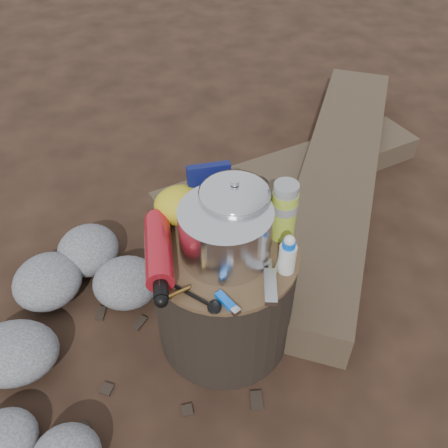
{
  "coord_description": "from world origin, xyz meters",
  "views": [
    {
      "loc": [
        -0.02,
        -0.9,
        1.32
      ],
      "look_at": [
        0.0,
        0.0,
        0.48
      ],
      "focal_mm": 38.47,
      "sensor_mm": 36.0,
      "label": 1
    }
  ],
  "objects_px": {
    "travel_mug": "(253,201)",
    "log_main": "(338,176)",
    "stump": "(224,295)",
    "camping_pot": "(234,211)",
    "thermos": "(284,211)",
    "fuel_bottle": "(159,251)"
  },
  "relations": [
    {
      "from": "camping_pot",
      "to": "thermos",
      "type": "distance_m",
      "value": 0.13
    },
    {
      "from": "thermos",
      "to": "travel_mug",
      "type": "xyz_separation_m",
      "value": [
        -0.08,
        0.08,
        -0.03
      ]
    },
    {
      "from": "thermos",
      "to": "camping_pot",
      "type": "bearing_deg",
      "value": -178.09
    },
    {
      "from": "camping_pot",
      "to": "fuel_bottle",
      "type": "height_order",
      "value": "camping_pot"
    },
    {
      "from": "log_main",
      "to": "fuel_bottle",
      "type": "relative_size",
      "value": 5.81
    },
    {
      "from": "camping_pot",
      "to": "log_main",
      "type": "bearing_deg",
      "value": 54.59
    },
    {
      "from": "stump",
      "to": "fuel_bottle",
      "type": "relative_size",
      "value": 1.37
    },
    {
      "from": "stump",
      "to": "camping_pot",
      "type": "height_order",
      "value": "camping_pot"
    },
    {
      "from": "travel_mug",
      "to": "stump",
      "type": "bearing_deg",
      "value": -121.51
    },
    {
      "from": "stump",
      "to": "fuel_bottle",
      "type": "distance_m",
      "value": 0.29
    },
    {
      "from": "stump",
      "to": "log_main",
      "type": "relative_size",
      "value": 0.24
    },
    {
      "from": "fuel_bottle",
      "to": "thermos",
      "type": "bearing_deg",
      "value": 8.59
    },
    {
      "from": "stump",
      "to": "fuel_bottle",
      "type": "bearing_deg",
      "value": -170.48
    },
    {
      "from": "travel_mug",
      "to": "log_main",
      "type": "bearing_deg",
      "value": 54.53
    },
    {
      "from": "camping_pot",
      "to": "travel_mug",
      "type": "height_order",
      "value": "camping_pot"
    },
    {
      "from": "stump",
      "to": "camping_pot",
      "type": "relative_size",
      "value": 2.2
    },
    {
      "from": "camping_pot",
      "to": "thermos",
      "type": "bearing_deg",
      "value": 1.91
    },
    {
      "from": "log_main",
      "to": "fuel_bottle",
      "type": "xyz_separation_m",
      "value": [
        -0.68,
        -0.76,
        0.34
      ]
    },
    {
      "from": "log_main",
      "to": "camping_pot",
      "type": "distance_m",
      "value": 0.91
    },
    {
      "from": "camping_pot",
      "to": "thermos",
      "type": "relative_size",
      "value": 1.06
    },
    {
      "from": "fuel_bottle",
      "to": "thermos",
      "type": "height_order",
      "value": "thermos"
    },
    {
      "from": "log_main",
      "to": "fuel_bottle",
      "type": "height_order",
      "value": "fuel_bottle"
    }
  ]
}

